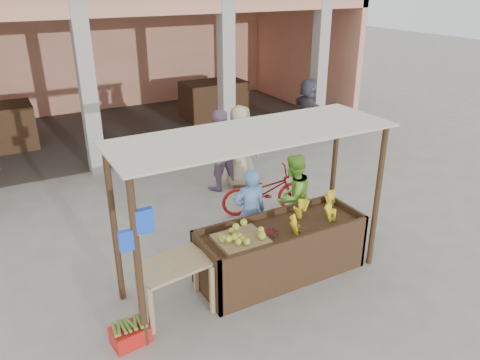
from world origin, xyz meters
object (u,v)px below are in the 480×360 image
side_table (174,272)px  vendor_blue (250,210)px  motorcycle (264,190)px  fruit_stall (281,252)px  vendor_green (293,195)px  red_crate (130,335)px

side_table → vendor_blue: size_ratio=0.64×
side_table → motorcycle: size_ratio=0.58×
side_table → vendor_blue: (1.65, 0.80, 0.18)m
fruit_stall → vendor_green: bearing=47.0°
side_table → vendor_green: vendor_green is taller
red_crate → vendor_green: 3.60m
fruit_stall → side_table: fruit_stall is taller
vendor_blue → motorcycle: 1.60m
motorcycle → vendor_blue: bearing=152.8°
vendor_blue → motorcycle: size_ratio=0.91×
red_crate → motorcycle: bearing=26.6°
fruit_stall → motorcycle: motorcycle is taller
fruit_stall → red_crate: fruit_stall is taller
side_table → red_crate: bearing=-165.8°
vendor_green → vendor_blue: bearing=-10.3°
vendor_blue → fruit_stall: bearing=109.3°
red_crate → vendor_green: (3.32, 1.21, 0.71)m
vendor_green → motorcycle: bearing=-112.0°
side_table → motorcycle: (2.67, 1.97, -0.18)m
side_table → red_crate: (-0.74, -0.30, -0.53)m
vendor_blue → vendor_green: size_ratio=1.00×
red_crate → vendor_blue: 2.72m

